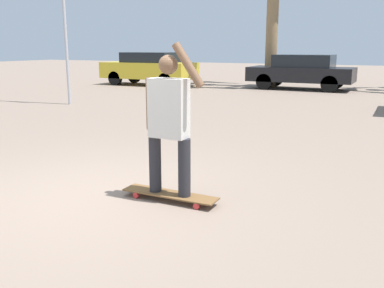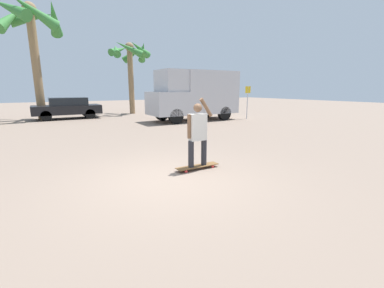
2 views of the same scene
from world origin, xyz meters
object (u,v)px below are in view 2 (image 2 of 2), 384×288
Objects in this scene: person_skateboarder at (198,131)px; street_sign at (248,98)px; skateboard at (197,166)px; palm_tree_center_background at (30,24)px; camper_van at (195,94)px; parked_car_black at (67,107)px; palm_tree_near_van at (130,56)px.

street_sign reaches higher than person_skateboarder.
palm_tree_center_background is at bearing 102.38° from skateboard.
skateboard is 0.20× the size of camper_van.
skateboard is 14.03m from parked_car_black.
palm_tree_near_van is (4.91, 1.31, 3.74)m from parked_car_black.
camper_van is 11.06m from palm_tree_center_background.
camper_van is at bearing -36.47° from parked_car_black.
palm_tree_center_background is at bearing 150.23° from street_sign.
skateboard is at bearing -102.24° from palm_tree_near_van.
person_skateboarder reaches higher than skateboard.
skateboard is at bearing -77.62° from palm_tree_center_background.
parked_car_black reaches higher than skateboard.
street_sign reaches higher than parked_car_black.
person_skateboarder is 15.63m from palm_tree_center_background.
palm_tree_near_van is at bearing 14.88° from parked_car_black.
palm_tree_near_van reaches higher than person_skateboarder.
camper_van reaches higher than skateboard.
parked_car_black is 1.96× the size of street_sign.
parked_car_black is 12.08m from street_sign.
street_sign is (8.72, 7.69, 1.32)m from skateboard.
palm_tree_center_background reaches higher than street_sign.
skateboard is 0.27× the size of parked_car_black.
camper_van is 3.59m from street_sign.
person_skateboarder is 0.23× the size of palm_tree_center_background.
parked_car_black is at bearing -20.09° from palm_tree_center_background.
skateboard is 16.19m from palm_tree_near_van.
camper_van is at bearing -72.60° from palm_tree_near_van.
street_sign is at bearing 41.40° from person_skateboarder.
camper_van is 8.66m from parked_car_black.
camper_van is (5.32, 8.80, 1.61)m from skateboard.
person_skateboarder reaches higher than parked_car_black.
camper_van is at bearing 58.85° from person_skateboarder.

